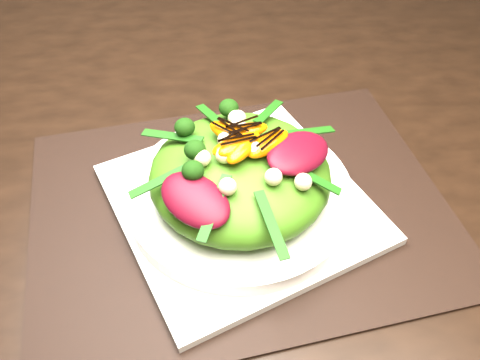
{
  "coord_description": "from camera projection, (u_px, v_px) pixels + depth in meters",
  "views": [
    {
      "loc": [
        0.07,
        -0.56,
        1.23
      ],
      "look_at": [
        0.11,
        -0.15,
        0.8
      ],
      "focal_mm": 38.0,
      "sensor_mm": 36.0,
      "label": 1
    }
  ],
  "objects": [
    {
      "name": "balsamic_drizzle",
      "position": [
        242.0,
        126.0,
        0.57
      ],
      "size": [
        0.05,
        0.01,
        0.0
      ],
      "primitive_type": "cube",
      "rotation": [
        0.0,
        0.0,
        0.09
      ],
      "color": "black",
      "rests_on": "orange_segment"
    },
    {
      "name": "macadamia_nut",
      "position": [
        274.0,
        170.0,
        0.54
      ],
      "size": [
        0.02,
        0.02,
        0.02
      ],
      "primitive_type": "sphere",
      "rotation": [
        0.0,
        0.0,
        -0.35
      ],
      "color": "beige",
      "rests_on": "lettuce_mound"
    },
    {
      "name": "placemat",
      "position": [
        240.0,
        207.0,
        0.63
      ],
      "size": [
        0.56,
        0.46,
        0.0
      ],
      "primitive_type": "cube",
      "rotation": [
        0.0,
        0.0,
        0.15
      ],
      "color": "black",
      "rests_on": "dining_table"
    },
    {
      "name": "radicchio_leaf",
      "position": [
        298.0,
        153.0,
        0.56
      ],
      "size": [
        0.1,
        0.1,
        0.02
      ],
      "primitive_type": "ellipsoid",
      "rotation": [
        0.0,
        0.0,
        0.66
      ],
      "color": "#470713",
      "rests_on": "lettuce_mound"
    },
    {
      "name": "salad_bowl",
      "position": [
        240.0,
        194.0,
        0.62
      ],
      "size": [
        0.31,
        0.31,
        0.02
      ],
      "primitive_type": "cylinder",
      "rotation": [
        0.0,
        0.0,
        -0.15
      ],
      "color": "silver",
      "rests_on": "plate_base"
    },
    {
      "name": "broccoli_floret",
      "position": [
        187.0,
        135.0,
        0.57
      ],
      "size": [
        0.04,
        0.04,
        0.03
      ],
      "primitive_type": "sphere",
      "rotation": [
        0.0,
        0.0,
        0.05
      ],
      "color": "#153509",
      "rests_on": "lettuce_mound"
    },
    {
      "name": "plate_base",
      "position": [
        240.0,
        203.0,
        0.63
      ],
      "size": [
        0.37,
        0.37,
        0.01
      ],
      "primitive_type": "cube",
      "rotation": [
        0.0,
        0.0,
        0.4
      ],
      "color": "silver",
      "rests_on": "placemat"
    },
    {
      "name": "orange_segment",
      "position": [
        242.0,
        132.0,
        0.58
      ],
      "size": [
        0.06,
        0.03,
        0.02
      ],
      "primitive_type": "ellipsoid",
      "rotation": [
        0.0,
        0.0,
        0.09
      ],
      "color": "#D65903",
      "rests_on": "lettuce_mound"
    },
    {
      "name": "dining_table",
      "position": [
        159.0,
        147.0,
        0.74
      ],
      "size": [
        1.6,
        0.9,
        0.75
      ],
      "primitive_type": "cube",
      "color": "black",
      "rests_on": "floor"
    },
    {
      "name": "lettuce_mound",
      "position": [
        240.0,
        174.0,
        0.59
      ],
      "size": [
        0.28,
        0.28,
        0.07
      ],
      "primitive_type": "ellipsoid",
      "rotation": [
        0.0,
        0.0,
        0.43
      ],
      "color": "#427515",
      "rests_on": "salad_bowl"
    }
  ]
}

